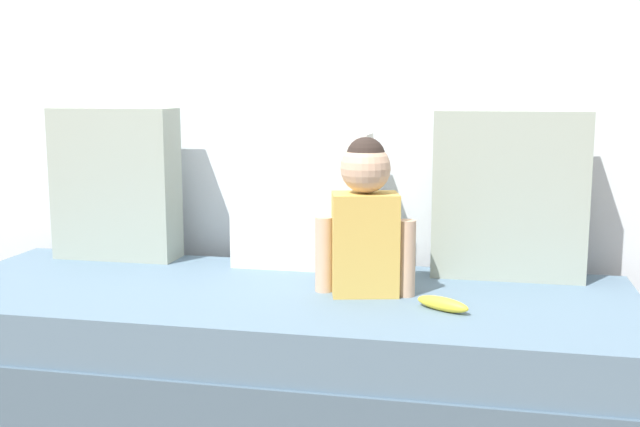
% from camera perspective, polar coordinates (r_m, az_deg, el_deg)
% --- Properties ---
extents(ground_plane, '(12.00, 12.00, 0.00)m').
position_cam_1_polar(ground_plane, '(2.56, -3.11, -13.92)').
color(ground_plane, brown).
extents(back_wall, '(5.50, 0.10, 2.40)m').
position_cam_1_polar(back_wall, '(2.91, -0.33, 13.04)').
color(back_wall, silver).
rests_on(back_wall, ground).
extents(couch, '(2.30, 0.87, 0.38)m').
position_cam_1_polar(couch, '(2.49, -3.15, -9.98)').
color(couch, '#495F70').
rests_on(couch, ground).
extents(throw_pillow_left, '(0.46, 0.16, 0.56)m').
position_cam_1_polar(throw_pillow_left, '(2.95, -14.97, 2.15)').
color(throw_pillow_left, '#99A393').
rests_on(throw_pillow_left, couch).
extents(throw_pillow_center, '(0.48, 0.16, 0.48)m').
position_cam_1_polar(throw_pillow_center, '(2.70, -1.37, 0.98)').
color(throw_pillow_center, silver).
rests_on(throw_pillow_center, couch).
extents(throw_pillow_right, '(0.50, 0.16, 0.56)m').
position_cam_1_polar(throw_pillow_right, '(2.63, 13.92, 1.35)').
color(throw_pillow_right, '#99A393').
rests_on(throw_pillow_right, couch).
extents(toddler, '(0.31, 0.18, 0.49)m').
position_cam_1_polar(toddler, '(2.34, 3.39, -0.35)').
color(toddler, gold).
rests_on(toddler, couch).
extents(banana, '(0.17, 0.12, 0.04)m').
position_cam_1_polar(banana, '(2.23, 9.13, -6.67)').
color(banana, yellow).
rests_on(banana, couch).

